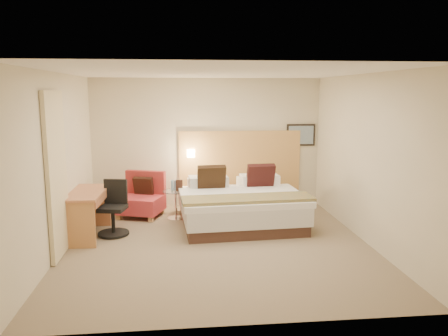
{
  "coord_description": "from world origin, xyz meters",
  "views": [
    {
      "loc": [
        -0.58,
        -6.67,
        2.4
      ],
      "look_at": [
        0.18,
        0.77,
        1.1
      ],
      "focal_mm": 35.0,
      "sensor_mm": 36.0,
      "label": 1
    }
  ],
  "objects": [
    {
      "name": "lamp_arm",
      "position": [
        -0.35,
        2.42,
        1.15
      ],
      "size": [
        0.02,
        0.12,
        0.02
      ],
      "primitive_type": "cylinder",
      "rotation": [
        1.57,
        0.0,
        0.0
      ],
      "color": "white",
      "rests_on": "wall_back"
    },
    {
      "name": "art_canvas",
      "position": [
        2.02,
        2.46,
        1.5
      ],
      "size": [
        0.54,
        0.01,
        0.39
      ],
      "primitive_type": "cube",
      "color": "gray",
      "rests_on": "wall_back"
    },
    {
      "name": "wall_back",
      "position": [
        0.0,
        2.51,
        1.35
      ],
      "size": [
        4.8,
        0.02,
        2.7
      ],
      "primitive_type": "cube",
      "color": "beige",
      "rests_on": "floor"
    },
    {
      "name": "desk_chair",
      "position": [
        -1.72,
        0.68,
        0.38
      ],
      "size": [
        0.61,
        0.61,
        0.92
      ],
      "color": "black",
      "rests_on": "floor"
    },
    {
      "name": "lamp_shade",
      "position": [
        -0.35,
        2.36,
        1.15
      ],
      "size": [
        0.15,
        0.15,
        0.15
      ],
      "primitive_type": "cube",
      "color": "#FDECC6",
      "rests_on": "wall_back"
    },
    {
      "name": "lounge_chair",
      "position": [
        -1.34,
        1.78,
        0.34
      ],
      "size": [
        1.0,
        0.93,
        0.86
      ],
      "color": "tan",
      "rests_on": "floor"
    },
    {
      "name": "curtain",
      "position": [
        -2.36,
        -0.25,
        1.22
      ],
      "size": [
        0.06,
        0.9,
        2.42
      ],
      "primitive_type": "cube",
      "color": "beige",
      "rests_on": "wall_left"
    },
    {
      "name": "wall_front",
      "position": [
        0.0,
        -2.51,
        1.35
      ],
      "size": [
        4.8,
        0.02,
        2.7
      ],
      "primitive_type": "cube",
      "color": "beige",
      "rests_on": "floor"
    },
    {
      "name": "menu_folder",
      "position": [
        -0.6,
        1.48,
        0.66
      ],
      "size": [
        0.13,
        0.06,
        0.22
      ],
      "primitive_type": "cube",
      "rotation": [
        0.0,
        0.0,
        -0.07
      ],
      "color": "#341D15",
      "rests_on": "side_table"
    },
    {
      "name": "floor",
      "position": [
        0.0,
        0.0,
        -0.01
      ],
      "size": [
        4.8,
        5.0,
        0.02
      ],
      "primitive_type": "cube",
      "color": "#806D56",
      "rests_on": "ground"
    },
    {
      "name": "desk",
      "position": [
        -2.11,
        0.61,
        0.61
      ],
      "size": [
        0.62,
        1.27,
        0.78
      ],
      "color": "#B66D47",
      "rests_on": "floor"
    },
    {
      "name": "ceiling",
      "position": [
        0.0,
        0.0,
        2.71
      ],
      "size": [
        4.8,
        5.0,
        0.02
      ],
      "primitive_type": "cube",
      "color": "white",
      "rests_on": "floor"
    },
    {
      "name": "side_table",
      "position": [
        -0.67,
        1.51,
        0.31
      ],
      "size": [
        0.53,
        0.53,
        0.55
      ],
      "color": "white",
      "rests_on": "floor"
    },
    {
      "name": "art_frame",
      "position": [
        2.02,
        2.48,
        1.5
      ],
      "size": [
        0.62,
        0.03,
        0.47
      ],
      "primitive_type": "cube",
      "color": "black",
      "rests_on": "wall_back"
    },
    {
      "name": "wall_right",
      "position": [
        2.41,
        0.0,
        1.35
      ],
      "size": [
        0.02,
        5.0,
        2.7
      ],
      "primitive_type": "cube",
      "color": "beige",
      "rests_on": "floor"
    },
    {
      "name": "bottle_a",
      "position": [
        -0.73,
        1.56,
        0.65
      ],
      "size": [
        0.06,
        0.06,
        0.2
      ],
      "primitive_type": "cylinder",
      "rotation": [
        0.0,
        0.0,
        -0.07
      ],
      "color": "#98C7EA",
      "rests_on": "side_table"
    },
    {
      "name": "headboard_panel",
      "position": [
        0.7,
        2.47,
        0.95
      ],
      "size": [
        2.6,
        0.04,
        1.3
      ],
      "primitive_type": "cube",
      "color": "tan",
      "rests_on": "wall_back"
    },
    {
      "name": "bottle_b",
      "position": [
        -0.67,
        1.55,
        0.65
      ],
      "size": [
        0.06,
        0.06,
        0.2
      ],
      "primitive_type": "cylinder",
      "rotation": [
        0.0,
        0.0,
        -0.07
      ],
      "color": "#94B1E4",
      "rests_on": "side_table"
    },
    {
      "name": "bed",
      "position": [
        0.5,
        1.12,
        0.35
      ],
      "size": [
        2.29,
        2.24,
        1.06
      ],
      "color": "#402820",
      "rests_on": "floor"
    },
    {
      "name": "wall_left",
      "position": [
        -2.41,
        0.0,
        1.35
      ],
      "size": [
        0.02,
        5.0,
        2.7
      ],
      "primitive_type": "cube",
      "color": "beige",
      "rests_on": "floor"
    }
  ]
}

